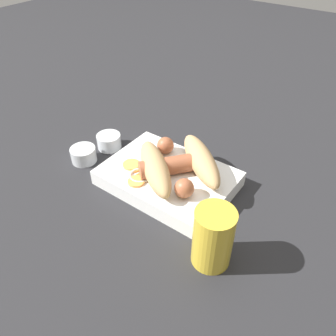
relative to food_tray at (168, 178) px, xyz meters
The scene contains 8 objects.
ground_plane 0.02m from the food_tray, ahead, with size 3.00×3.00×0.00m, color #232326.
food_tray is the anchor object (origin of this frame).
bread_roll 0.04m from the food_tray, 150.81° to the right, with size 0.21×0.21×0.04m.
sausage 0.03m from the food_tray, 145.70° to the right, with size 0.14×0.12×0.03m.
pickled_veggies 0.06m from the food_tray, 42.96° to the left, with size 0.08×0.08×0.01m.
condiment_cup_near 0.18m from the food_tray, ahead, with size 0.05×0.05×0.03m.
condiment_cup_far 0.19m from the food_tray, 12.85° to the left, with size 0.05×0.05×0.03m.
drink_glass 0.19m from the food_tray, 146.75° to the left, with size 0.06×0.06×0.10m.
Camera 1 is at (-0.28, 0.39, 0.43)m, focal length 35.00 mm.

